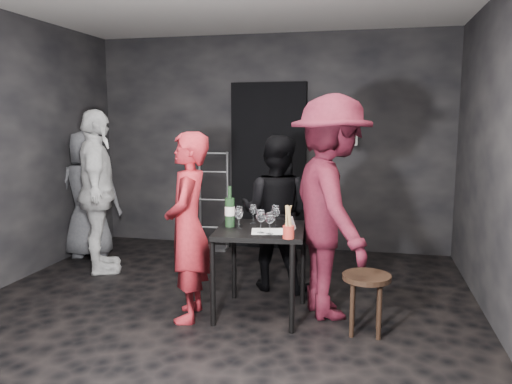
% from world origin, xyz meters
% --- Properties ---
extents(floor, '(4.50, 5.00, 0.02)m').
position_xyz_m(floor, '(0.00, 0.00, 0.00)').
color(floor, black).
rests_on(floor, ground).
extents(wall_back, '(4.50, 0.04, 2.70)m').
position_xyz_m(wall_back, '(0.00, 2.50, 1.35)').
color(wall_back, black).
rests_on(wall_back, ground).
extents(doorway, '(0.95, 0.10, 2.10)m').
position_xyz_m(doorway, '(0.00, 2.44, 1.05)').
color(doorway, black).
rests_on(doorway, ground).
extents(wallbox_upper, '(0.12, 0.06, 0.12)m').
position_xyz_m(wallbox_upper, '(0.85, 2.45, 1.45)').
color(wallbox_upper, '#B7B7B2').
rests_on(wallbox_upper, wall_back).
extents(wallbox_lower, '(0.10, 0.06, 0.14)m').
position_xyz_m(wallbox_lower, '(1.05, 2.45, 1.40)').
color(wallbox_lower, '#B7B7B2').
rests_on(wallbox_lower, wall_back).
extents(hand_truck, '(0.41, 0.35, 1.24)m').
position_xyz_m(hand_truck, '(-0.69, 2.25, 0.22)').
color(hand_truck, '#B2B2B7').
rests_on(hand_truck, floor).
extents(tasting_table, '(0.72, 0.72, 0.75)m').
position_xyz_m(tasting_table, '(0.38, 0.23, 0.65)').
color(tasting_table, black).
rests_on(tasting_table, floor).
extents(stool, '(0.37, 0.37, 0.47)m').
position_xyz_m(stool, '(1.26, 0.04, 0.38)').
color(stool, black).
rests_on(stool, floor).
extents(server_red, '(0.49, 0.65, 1.61)m').
position_xyz_m(server_red, '(-0.18, 0.02, 0.80)').
color(server_red, '#A61E28').
rests_on(server_red, floor).
extents(woman_black, '(0.78, 0.50, 1.50)m').
position_xyz_m(woman_black, '(0.38, 0.92, 0.75)').
color(woman_black, black).
rests_on(woman_black, floor).
extents(man_maroon, '(1.24, 1.63, 2.29)m').
position_xyz_m(man_maroon, '(0.95, 0.36, 1.15)').
color(man_maroon, '#49101D').
rests_on(man_maroon, floor).
extents(bystander_cream, '(1.09, 1.33, 2.05)m').
position_xyz_m(bystander_cream, '(-1.58, 1.01, 1.03)').
color(bystander_cream, white).
rests_on(bystander_cream, floor).
extents(bystander_grey, '(0.83, 0.59, 1.54)m').
position_xyz_m(bystander_grey, '(-2.01, 1.53, 0.77)').
color(bystander_grey, '#5D5E64').
rests_on(bystander_grey, floor).
extents(tasting_mat, '(0.36, 0.28, 0.00)m').
position_xyz_m(tasting_mat, '(0.50, 0.12, 0.75)').
color(tasting_mat, white).
rests_on(tasting_mat, tasting_table).
extents(wine_glass_a, '(0.09, 0.09, 0.19)m').
position_xyz_m(wine_glass_a, '(0.21, 0.17, 0.84)').
color(wine_glass_a, white).
rests_on(wine_glass_a, tasting_table).
extents(wine_glass_b, '(0.08, 0.08, 0.18)m').
position_xyz_m(wine_glass_b, '(0.18, 0.29, 0.84)').
color(wine_glass_b, white).
rests_on(wine_glass_b, tasting_table).
extents(wine_glass_c, '(0.08, 0.08, 0.18)m').
position_xyz_m(wine_glass_c, '(0.28, 0.40, 0.84)').
color(wine_glass_c, white).
rests_on(wine_glass_c, tasting_table).
extents(wine_glass_d, '(0.09, 0.09, 0.21)m').
position_xyz_m(wine_glass_d, '(0.42, 0.04, 0.86)').
color(wine_glass_d, white).
rests_on(wine_glass_d, tasting_table).
extents(wine_glass_e, '(0.07, 0.07, 0.19)m').
position_xyz_m(wine_glass_e, '(0.50, 0.03, 0.85)').
color(wine_glass_e, white).
rests_on(wine_glass_e, tasting_table).
extents(wine_glass_f, '(0.08, 0.08, 0.20)m').
position_xyz_m(wine_glass_f, '(0.49, 0.30, 0.85)').
color(wine_glass_f, white).
rests_on(wine_glass_f, tasting_table).
extents(wine_bottle, '(0.08, 0.08, 0.35)m').
position_xyz_m(wine_bottle, '(0.11, 0.23, 0.88)').
color(wine_bottle, black).
rests_on(wine_bottle, tasting_table).
extents(breadstick_cup, '(0.09, 0.09, 0.27)m').
position_xyz_m(breadstick_cup, '(0.67, -0.08, 0.87)').
color(breadstick_cup, '#B22D23').
rests_on(breadstick_cup, tasting_table).
extents(reserved_card, '(0.09, 0.14, 0.10)m').
position_xyz_m(reserved_card, '(0.62, 0.21, 0.80)').
color(reserved_card, white).
rests_on(reserved_card, tasting_table).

